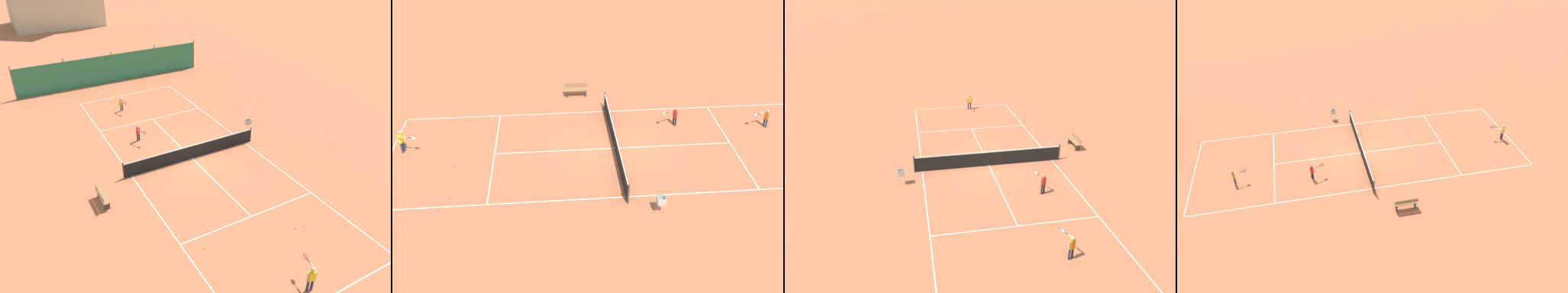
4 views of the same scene
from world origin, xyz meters
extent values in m
plane|color=#B7603D|center=(0.00, 0.00, 0.00)|extent=(600.00, 600.00, 0.00)
cube|color=white|center=(0.00, 11.90, 0.00)|extent=(8.25, 0.05, 0.01)
cube|color=white|center=(0.00, -11.90, 0.00)|extent=(8.25, 0.05, 0.01)
cube|color=white|center=(-4.10, 0.00, 0.00)|extent=(0.05, 23.85, 0.01)
cube|color=white|center=(4.10, 0.00, 0.00)|extent=(0.05, 23.85, 0.01)
cube|color=white|center=(0.00, 6.40, 0.00)|extent=(8.20, 0.05, 0.01)
cube|color=white|center=(0.00, -6.40, 0.00)|extent=(8.20, 0.05, 0.01)
cube|color=white|center=(0.00, 0.00, 0.00)|extent=(0.05, 12.80, 0.01)
cylinder|color=#2D2D2D|center=(-4.55, 0.00, 0.53)|extent=(0.08, 0.08, 1.06)
cylinder|color=#2D2D2D|center=(4.55, 0.00, 0.53)|extent=(0.08, 0.08, 1.06)
cube|color=black|center=(0.00, 0.00, 0.46)|extent=(9.10, 0.02, 0.91)
cube|color=white|center=(0.00, 0.00, 0.93)|extent=(9.10, 0.04, 0.06)
cylinder|color=#23284C|center=(-0.72, -11.22, 0.31)|extent=(0.11, 0.11, 0.61)
cylinder|color=#23284C|center=(-0.53, -11.25, 0.31)|extent=(0.11, 0.11, 0.61)
cube|color=yellow|center=(-0.63, -11.23, 0.85)|extent=(0.32, 0.22, 0.47)
sphere|color=tan|center=(-0.63, -11.23, 1.21)|extent=(0.19, 0.19, 0.19)
cylinder|color=tan|center=(-0.81, -11.20, 0.85)|extent=(0.07, 0.07, 0.47)
cylinder|color=tan|center=(-0.40, -11.04, 1.04)|extent=(0.16, 0.48, 0.07)
cylinder|color=black|center=(-0.33, -10.70, 1.04)|extent=(0.07, 0.22, 0.03)
torus|color=red|center=(-0.28, -10.45, 1.04)|extent=(0.08, 0.28, 0.28)
cylinder|color=silver|center=(-0.28, -10.45, 1.04)|extent=(0.05, 0.25, 0.25)
cylinder|color=black|center=(-2.06, 3.84, 0.27)|extent=(0.09, 0.09, 0.53)
cylinder|color=black|center=(-2.21, 3.76, 0.27)|extent=(0.09, 0.09, 0.53)
cube|color=red|center=(-2.14, 3.80, 0.74)|extent=(0.30, 0.25, 0.41)
sphere|color=#A37556|center=(-2.14, 3.80, 1.06)|extent=(0.16, 0.16, 0.16)
cylinder|color=#A37556|center=(-1.99, 3.88, 0.74)|extent=(0.06, 0.06, 0.41)
cylinder|color=#A37556|center=(-2.19, 3.54, 0.91)|extent=(0.25, 0.39, 0.06)
cylinder|color=black|center=(-2.05, 3.28, 0.91)|extent=(0.11, 0.18, 0.03)
torus|color=red|center=(-1.94, 3.07, 0.91)|extent=(0.15, 0.26, 0.28)
cylinder|color=silver|center=(-1.94, 3.07, 0.91)|extent=(0.12, 0.22, 0.25)
cylinder|color=#23284C|center=(-1.44, 9.02, 0.26)|extent=(0.09, 0.09, 0.52)
cylinder|color=#23284C|center=(-1.60, 8.96, 0.26)|extent=(0.09, 0.09, 0.52)
cube|color=orange|center=(-1.52, 8.99, 0.73)|extent=(0.29, 0.22, 0.41)
sphere|color=beige|center=(-1.52, 8.99, 1.03)|extent=(0.16, 0.16, 0.16)
cylinder|color=beige|center=(-1.37, 9.05, 0.73)|extent=(0.06, 0.06, 0.41)
cylinder|color=beige|center=(-1.60, 8.75, 0.89)|extent=(0.20, 0.40, 0.06)
cylinder|color=black|center=(-1.49, 8.47, 0.89)|extent=(0.09, 0.18, 0.03)
torus|color=red|center=(-1.41, 8.25, 0.89)|extent=(0.12, 0.27, 0.28)
cylinder|color=silver|center=(-1.41, 8.25, 0.89)|extent=(0.09, 0.24, 0.25)
sphere|color=#CCE033|center=(-2.47, -5.76, 0.03)|extent=(0.07, 0.07, 0.07)
sphere|color=#CCE033|center=(1.38, -8.19, 0.03)|extent=(0.07, 0.07, 0.07)
sphere|color=#CCE033|center=(-3.23, -7.16, 0.03)|extent=(0.07, 0.07, 0.07)
sphere|color=#CCE033|center=(4.08, 2.18, 0.03)|extent=(0.07, 0.07, 0.07)
sphere|color=#CCE033|center=(1.87, -8.26, 0.03)|extent=(0.07, 0.07, 0.07)
cylinder|color=#B7B7BC|center=(5.13, 1.15, 0.28)|extent=(0.02, 0.02, 0.55)
cylinder|color=#B7B7BC|center=(5.47, 1.15, 0.28)|extent=(0.02, 0.02, 0.55)
cylinder|color=#B7B7BC|center=(5.13, 1.49, 0.28)|extent=(0.02, 0.02, 0.55)
cylinder|color=#B7B7BC|center=(5.47, 1.49, 0.28)|extent=(0.02, 0.02, 0.55)
cube|color=#B7B7BC|center=(5.30, 1.32, 0.56)|extent=(0.34, 0.34, 0.02)
cube|color=#B7B7BC|center=(5.30, 1.15, 0.72)|extent=(0.34, 0.02, 0.34)
cube|color=#B7B7BC|center=(5.30, 1.49, 0.72)|extent=(0.34, 0.02, 0.34)
cube|color=#B7B7BC|center=(5.13, 1.32, 0.72)|extent=(0.02, 0.34, 0.34)
cube|color=#B7B7BC|center=(5.47, 1.32, 0.72)|extent=(0.02, 0.34, 0.34)
sphere|color=#CCE033|center=(5.40, 1.40, 0.60)|extent=(0.07, 0.07, 0.07)
sphere|color=#CCE033|center=(5.19, 1.46, 0.60)|extent=(0.07, 0.07, 0.07)
sphere|color=#CCE033|center=(5.21, 1.40, 0.60)|extent=(0.07, 0.07, 0.07)
sphere|color=#CCE033|center=(5.25, 1.36, 0.60)|extent=(0.07, 0.07, 0.07)
sphere|color=#CCE033|center=(5.38, 1.32, 0.60)|extent=(0.07, 0.07, 0.07)
sphere|color=#CCE033|center=(5.30, 1.46, 0.60)|extent=(0.07, 0.07, 0.07)
sphere|color=#CCE033|center=(5.19, 1.21, 0.66)|extent=(0.07, 0.07, 0.07)
sphere|color=#CCE033|center=(5.41, 1.38, 0.66)|extent=(0.07, 0.07, 0.07)
sphere|color=#CCE033|center=(5.28, 1.22, 0.66)|extent=(0.07, 0.07, 0.07)
sphere|color=#CCE033|center=(5.32, 1.30, 0.66)|extent=(0.07, 0.07, 0.07)
sphere|color=#CCE033|center=(5.41, 1.24, 0.66)|extent=(0.07, 0.07, 0.07)
cube|color=olive|center=(-6.30, -1.65, 0.44)|extent=(0.36, 1.50, 0.05)
cube|color=olive|center=(-6.46, -1.65, 0.70)|extent=(0.04, 1.50, 0.28)
cube|color=#333338|center=(-6.30, -1.05, 0.22)|extent=(0.32, 0.06, 0.44)
cube|color=#333338|center=(-6.30, -2.25, 0.22)|extent=(0.32, 0.06, 0.44)
camera|label=1|loc=(-9.76, -18.13, 13.05)|focal=35.00mm
camera|label=2|loc=(20.30, -3.17, 13.66)|focal=42.00mm
camera|label=3|loc=(4.52, 20.59, 10.66)|focal=35.00mm
camera|label=4|loc=(-22.61, 4.11, 17.26)|focal=35.00mm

